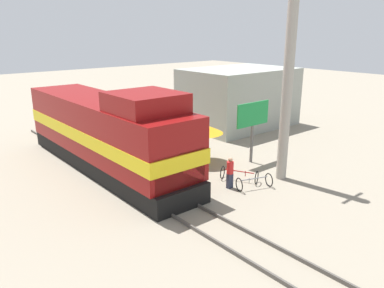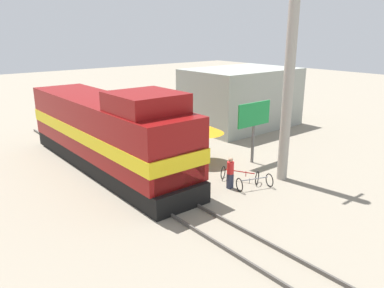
{
  "view_description": "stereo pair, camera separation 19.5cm",
  "coord_description": "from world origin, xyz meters",
  "px_view_note": "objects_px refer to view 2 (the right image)",
  "views": [
    {
      "loc": [
        -9.12,
        -13.63,
        7.47
      ],
      "look_at": [
        1.2,
        -1.29,
        2.59
      ],
      "focal_mm": 35.0,
      "sensor_mm": 36.0,
      "label": 1
    },
    {
      "loc": [
        -8.97,
        -13.75,
        7.47
      ],
      "look_at": [
        1.2,
        -1.29,
        2.59
      ],
      "focal_mm": 35.0,
      "sensor_mm": 36.0,
      "label": 2
    }
  ],
  "objects_px": {
    "locomotive": "(109,133)",
    "billboard_sign": "(254,117)",
    "person_bystander": "(230,172)",
    "bicycle": "(240,175)",
    "vendor_umbrella": "(203,128)",
    "bicycle_spare": "(255,182)",
    "utility_pole": "(289,76)"
  },
  "relations": [
    {
      "from": "locomotive",
      "to": "billboard_sign",
      "type": "bearing_deg",
      "value": -31.34
    },
    {
      "from": "person_bystander",
      "to": "bicycle",
      "type": "height_order",
      "value": "person_bystander"
    },
    {
      "from": "billboard_sign",
      "to": "person_bystander",
      "type": "bearing_deg",
      "value": -153.02
    },
    {
      "from": "locomotive",
      "to": "vendor_umbrella",
      "type": "bearing_deg",
      "value": -26.11
    },
    {
      "from": "person_bystander",
      "to": "bicycle_spare",
      "type": "xyz_separation_m",
      "value": [
        0.85,
        -0.85,
        -0.51
      ]
    },
    {
      "from": "bicycle",
      "to": "locomotive",
      "type": "bearing_deg",
      "value": 99.29
    },
    {
      "from": "vendor_umbrella",
      "to": "utility_pole",
      "type": "bearing_deg",
      "value": -71.79
    },
    {
      "from": "locomotive",
      "to": "bicycle",
      "type": "relative_size",
      "value": 7.24
    },
    {
      "from": "bicycle",
      "to": "billboard_sign",
      "type": "bearing_deg",
      "value": 3.5
    },
    {
      "from": "locomotive",
      "to": "billboard_sign",
      "type": "distance_m",
      "value": 8.22
    },
    {
      "from": "bicycle",
      "to": "vendor_umbrella",
      "type": "bearing_deg",
      "value": 54.91
    },
    {
      "from": "billboard_sign",
      "to": "bicycle",
      "type": "bearing_deg",
      "value": -149.48
    },
    {
      "from": "vendor_umbrella",
      "to": "billboard_sign",
      "type": "xyz_separation_m",
      "value": [
        2.2,
        -1.91,
        0.66
      ]
    },
    {
      "from": "utility_pole",
      "to": "locomotive",
      "type": "bearing_deg",
      "value": 132.19
    },
    {
      "from": "billboard_sign",
      "to": "bicycle",
      "type": "xyz_separation_m",
      "value": [
        -2.7,
        -1.59,
        -2.37
      ]
    },
    {
      "from": "vendor_umbrella",
      "to": "person_bystander",
      "type": "height_order",
      "value": "vendor_umbrella"
    },
    {
      "from": "locomotive",
      "to": "bicycle",
      "type": "xyz_separation_m",
      "value": [
        4.3,
        -5.85,
        -1.73
      ]
    },
    {
      "from": "utility_pole",
      "to": "bicycle",
      "type": "distance_m",
      "value": 5.52
    },
    {
      "from": "vendor_umbrella",
      "to": "bicycle_spare",
      "type": "relative_size",
      "value": 1.33
    },
    {
      "from": "utility_pole",
      "to": "vendor_umbrella",
      "type": "height_order",
      "value": "utility_pole"
    },
    {
      "from": "utility_pole",
      "to": "person_bystander",
      "type": "xyz_separation_m",
      "value": [
        -3.01,
        0.82,
        -4.51
      ]
    },
    {
      "from": "person_bystander",
      "to": "bicycle",
      "type": "xyz_separation_m",
      "value": [
        1.0,
        0.29,
        -0.51
      ]
    },
    {
      "from": "billboard_sign",
      "to": "bicycle_spare",
      "type": "bearing_deg",
      "value": -136.15
    },
    {
      "from": "bicycle_spare",
      "to": "person_bystander",
      "type": "bearing_deg",
      "value": -116.65
    },
    {
      "from": "locomotive",
      "to": "billboard_sign",
      "type": "xyz_separation_m",
      "value": [
        7.0,
        -4.26,
        0.64
      ]
    },
    {
      "from": "vendor_umbrella",
      "to": "bicycle",
      "type": "xyz_separation_m",
      "value": [
        -0.5,
        -3.5,
        -1.71
      ]
    },
    {
      "from": "billboard_sign",
      "to": "locomotive",
      "type": "bearing_deg",
      "value": 148.66
    },
    {
      "from": "bicycle",
      "to": "person_bystander",
      "type": "bearing_deg",
      "value": 169.24
    },
    {
      "from": "vendor_umbrella",
      "to": "person_bystander",
      "type": "bearing_deg",
      "value": -111.53
    },
    {
      "from": "utility_pole",
      "to": "bicycle",
      "type": "bearing_deg",
      "value": 151.05
    },
    {
      "from": "locomotive",
      "to": "bicycle",
      "type": "height_order",
      "value": "locomotive"
    },
    {
      "from": "locomotive",
      "to": "utility_pole",
      "type": "relative_size",
      "value": 1.34
    }
  ]
}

